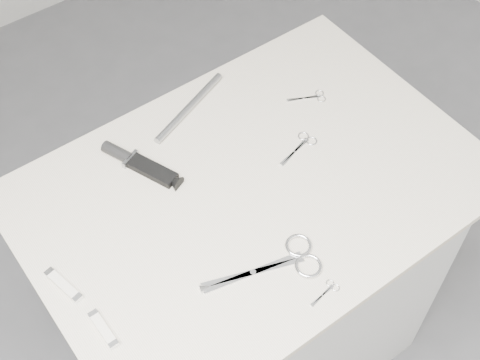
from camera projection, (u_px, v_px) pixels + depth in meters
ground at (249, 352)px, 2.21m from camera, size 4.00×4.00×0.01m
plinth at (251, 287)px, 1.84m from camera, size 0.90×0.60×0.90m
display_board at (253, 188)px, 1.48m from camera, size 1.00×0.70×0.02m
large_shears at (286, 262)px, 1.35m from camera, size 0.25×0.13×0.01m
embroidery_scissors_a at (302, 145)px, 1.54m from camera, size 0.12×0.06×0.00m
embroidery_scissors_b at (312, 97)px, 1.63m from camera, size 0.09×0.06×0.00m
tiny_scissors at (327, 291)px, 1.31m from camera, size 0.07×0.03×0.00m
sheathed_knife at (136, 162)px, 1.50m from camera, size 0.10×0.19×0.02m
pocket_knife_a at (103, 329)px, 1.26m from camera, size 0.02×0.09×0.01m
pocket_knife_b at (63, 285)px, 1.31m from camera, size 0.04×0.10×0.01m
metal_rail at (189, 107)px, 1.60m from camera, size 0.24×0.11×0.02m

